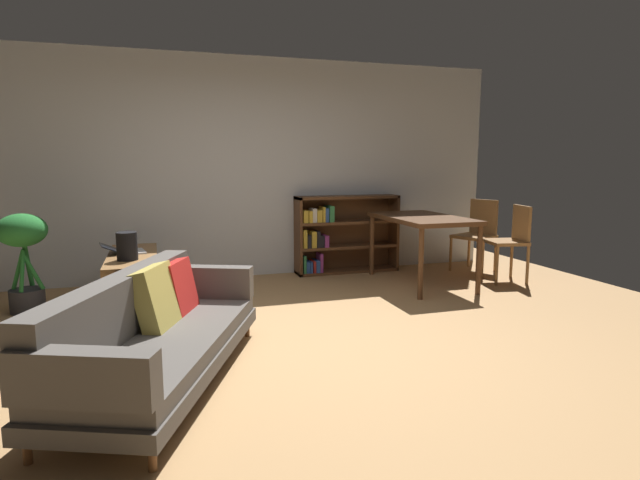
# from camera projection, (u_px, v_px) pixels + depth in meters

# --- Properties ---
(ground_plane) EXTENTS (8.16, 8.16, 0.00)m
(ground_plane) POSITION_uv_depth(u_px,v_px,m) (295.00, 346.00, 4.09)
(ground_plane) COLOR tan
(back_wall_panel) EXTENTS (6.80, 0.10, 2.70)m
(back_wall_panel) POSITION_uv_depth(u_px,v_px,m) (238.00, 169.00, 6.44)
(back_wall_panel) COLOR silver
(back_wall_panel) RESTS_ON ground_plane
(fabric_couch) EXTENTS (1.49, 2.19, 0.74)m
(fabric_couch) POSITION_uv_depth(u_px,v_px,m) (154.00, 330.00, 3.40)
(fabric_couch) COLOR brown
(fabric_couch) RESTS_ON ground_plane
(media_console) EXTENTS (0.45, 1.38, 0.55)m
(media_console) POSITION_uv_depth(u_px,v_px,m) (134.00, 283.00, 5.06)
(media_console) COLOR olive
(media_console) RESTS_ON ground_plane
(open_laptop) EXTENTS (0.45, 0.36, 0.10)m
(open_laptop) POSITION_uv_depth(u_px,v_px,m) (125.00, 250.00, 5.11)
(open_laptop) COLOR silver
(open_laptop) RESTS_ON media_console
(desk_speaker) EXTENTS (0.18, 0.18, 0.26)m
(desk_speaker) POSITION_uv_depth(u_px,v_px,m) (127.00, 246.00, 4.73)
(desk_speaker) COLOR black
(desk_speaker) RESTS_ON media_console
(potted_floor_plant) EXTENTS (0.45, 0.45, 0.95)m
(potted_floor_plant) POSITION_uv_depth(u_px,v_px,m) (23.00, 249.00, 4.94)
(potted_floor_plant) COLOR #333338
(potted_floor_plant) RESTS_ON ground_plane
(dining_table) EXTENTS (0.81, 1.39, 0.80)m
(dining_table) POSITION_uv_depth(u_px,v_px,m) (422.00, 223.00, 6.08)
(dining_table) COLOR #56351E
(dining_table) RESTS_ON ground_plane
(dining_chair_near) EXTENTS (0.49, 0.50, 0.92)m
(dining_chair_near) POSITION_uv_depth(u_px,v_px,m) (511.00, 238.00, 6.24)
(dining_chair_near) COLOR olive
(dining_chair_near) RESTS_ON ground_plane
(dining_chair_far) EXTENTS (0.60, 0.59, 0.94)m
(dining_chair_far) POSITION_uv_depth(u_px,v_px,m) (477.00, 231.00, 6.87)
(dining_chair_far) COLOR olive
(dining_chair_far) RESTS_ON ground_plane
(bookshelf) EXTENTS (1.36, 0.30, 1.00)m
(bookshelf) POSITION_uv_depth(u_px,v_px,m) (339.00, 234.00, 6.78)
(bookshelf) COLOR #56351E
(bookshelf) RESTS_ON ground_plane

